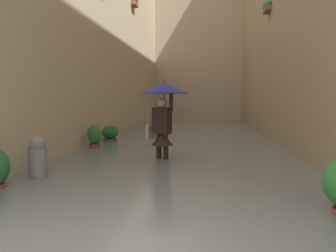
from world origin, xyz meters
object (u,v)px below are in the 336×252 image
(person_wading, at_px, (163,105))
(mooring_bollard, at_px, (38,163))
(potted_plant_mid_right, at_px, (110,136))
(potted_plant_near_right, at_px, (94,139))

(person_wading, xyz_separation_m, mooring_bollard, (1.91, 2.11, -0.96))
(person_wading, height_order, mooring_bollard, person_wading)
(mooring_bollard, bearing_deg, potted_plant_mid_right, -88.01)
(potted_plant_near_right, xyz_separation_m, potted_plant_mid_right, (-0.06, -1.40, -0.06))
(potted_plant_mid_right, bearing_deg, mooring_bollard, 91.99)
(potted_plant_near_right, relative_size, mooring_bollard, 0.92)
(person_wading, relative_size, potted_plant_near_right, 2.32)
(potted_plant_near_right, height_order, mooring_bollard, mooring_bollard)
(person_wading, distance_m, mooring_bollard, 3.00)
(potted_plant_mid_right, height_order, mooring_bollard, mooring_bollard)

